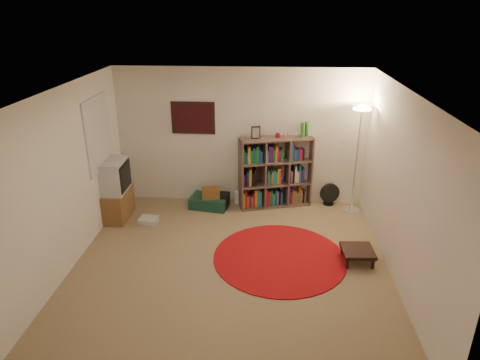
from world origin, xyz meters
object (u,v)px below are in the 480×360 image
object	(u,v)px
floor_fan	(329,194)
side_table	(358,251)
suitcase	(210,202)
tv_stand	(112,191)
bookshelf	(274,173)
floor_lamp	(360,124)

from	to	relation	value
floor_fan	side_table	size ratio (longest dim) A/B	0.89
suitcase	side_table	bearing A→B (deg)	-24.92
suitcase	tv_stand	bearing A→B (deg)	-152.36
tv_stand	suitcase	distance (m)	1.73
tv_stand	side_table	bearing A→B (deg)	-16.20
bookshelf	side_table	xyz separation A→B (m)	(1.21, -1.84, -0.46)
tv_stand	suitcase	xyz separation A→B (m)	(1.60, 0.52, -0.40)
tv_stand	suitcase	bearing A→B (deg)	17.55
floor_lamp	tv_stand	bearing A→B (deg)	-172.74
floor_fan	suitcase	bearing A→B (deg)	167.27
floor_lamp	floor_fan	bearing A→B (deg)	148.21
tv_stand	side_table	distance (m)	4.16
floor_lamp	tv_stand	world-z (taller)	floor_lamp
bookshelf	side_table	world-z (taller)	bookshelf
bookshelf	floor_fan	bearing A→B (deg)	-11.42
floor_fan	floor_lamp	bearing A→B (deg)	-50.93
side_table	floor_lamp	bearing A→B (deg)	83.12
bookshelf	tv_stand	xyz separation A→B (m)	(-2.78, -0.70, -0.12)
floor_fan	suitcase	xyz separation A→B (m)	(-2.21, -0.25, -0.10)
bookshelf	floor_fan	xyz separation A→B (m)	(1.04, 0.06, -0.42)
floor_fan	side_table	world-z (taller)	floor_fan
floor_fan	tv_stand	size ratio (longest dim) A/B	0.39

